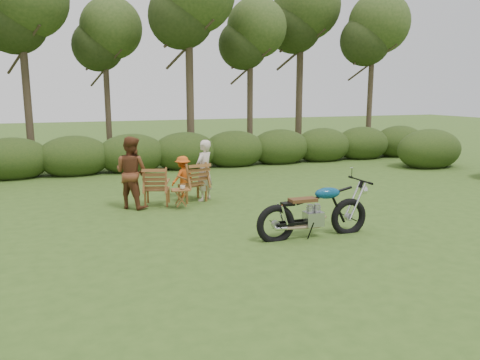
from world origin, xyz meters
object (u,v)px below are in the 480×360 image
object	(u,v)px
cup	(182,187)
adult_a	(205,200)
side_table	(181,199)
motorcycle	(313,236)
adult_b	(133,208)
lawn_chair_right	(193,201)
lawn_chair_left	(158,205)
child	(183,197)

from	to	relation	value
cup	adult_a	size ratio (longest dim) A/B	0.08
side_table	cup	world-z (taller)	cup
motorcycle	adult_a	bearing A→B (deg)	108.25
adult_b	lawn_chair_right	bearing A→B (deg)	-128.54
lawn_chair_right	motorcycle	bearing A→B (deg)	99.38
lawn_chair_right	side_table	bearing A→B (deg)	42.97
cup	lawn_chair_right	bearing A→B (deg)	58.35
lawn_chair_left	cup	distance (m)	0.96
side_table	cup	distance (m)	0.30
lawn_chair_right	side_table	world-z (taller)	lawn_chair_right
lawn_chair_left	adult_a	size ratio (longest dim) A/B	0.62
adult_b	cup	bearing A→B (deg)	-158.95
lawn_chair_left	cup	bearing A→B (deg)	150.07
lawn_chair_left	child	world-z (taller)	child
motorcycle	lawn_chair_left	bearing A→B (deg)	124.34
adult_a	lawn_chair_left	bearing A→B (deg)	-36.04
lawn_chair_right	adult_a	bearing A→B (deg)	157.69
lawn_chair_left	child	size ratio (longest dim) A/B	0.88
lawn_chair_right	child	size ratio (longest dim) A/B	0.91
adult_b	adult_a	bearing A→B (deg)	-131.50
side_table	motorcycle	bearing A→B (deg)	-58.69
lawn_chair_left	side_table	bearing A→B (deg)	149.55
lawn_chair_right	lawn_chair_left	size ratio (longest dim) A/B	1.04
adult_b	child	xyz separation A→B (m)	(1.49, 0.74, 0.00)
motorcycle	adult_a	world-z (taller)	adult_a
adult_b	child	distance (m)	1.66
adult_b	motorcycle	bearing A→B (deg)	174.05
child	motorcycle	bearing A→B (deg)	80.60
cup	side_table	bearing A→B (deg)	139.09
lawn_chair_left	adult_b	distance (m)	0.65
motorcycle	adult_a	xyz separation A→B (m)	(-1.17, 3.85, 0.00)
motorcycle	cup	xyz separation A→B (m)	(-1.93, 3.20, 0.54)
lawn_chair_left	motorcycle	bearing A→B (deg)	140.61
adult_b	side_table	bearing A→B (deg)	-158.13
adult_b	child	bearing A→B (deg)	-109.48
adult_b	child	world-z (taller)	adult_b
cup	adult_a	world-z (taller)	adult_a
cup	adult_b	bearing A→B (deg)	156.99
lawn_chair_left	adult_b	bearing A→B (deg)	25.05
motorcycle	lawn_chair_left	distance (m)	4.52
motorcycle	cup	size ratio (longest dim) A/B	18.12
side_table	cup	bearing A→B (deg)	-40.91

